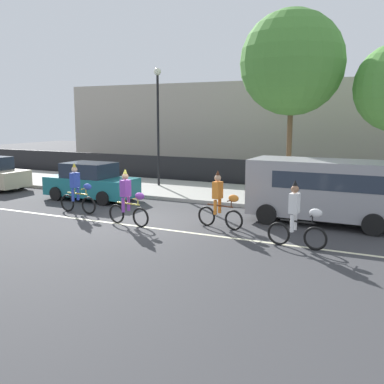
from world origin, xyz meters
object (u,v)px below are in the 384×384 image
object	(u,v)px
parade_cyclist_zebra	(298,218)
parked_car_teal	(91,182)
parade_cyclist_purple	(128,201)
parade_cyclist_orange	(220,203)
street_lamp_post	(158,109)
parked_van_grey	(327,187)
parade_cyclist_cobalt	(78,191)

from	to	relation	value
parade_cyclist_zebra	parked_car_teal	distance (m)	10.48
parade_cyclist_purple	parade_cyclist_orange	bearing A→B (deg)	19.29
parade_cyclist_orange	parade_cyclist_zebra	bearing A→B (deg)	-21.94
parade_cyclist_purple	street_lamp_post	xyz separation A→B (m)	(-3.15, 7.38, 3.15)
parade_cyclist_purple	parked_van_grey	xyz separation A→B (m)	(5.92, 3.21, 0.44)
parade_cyclist_purple	parked_van_grey	bearing A→B (deg)	28.51
street_lamp_post	parade_cyclist_zebra	bearing A→B (deg)	-40.13
parade_cyclist_orange	parked_car_teal	bearing A→B (deg)	162.56
parked_van_grey	parade_cyclist_cobalt	bearing A→B (deg)	-164.61
parade_cyclist_purple	street_lamp_post	bearing A→B (deg)	113.12
parade_cyclist_orange	street_lamp_post	bearing A→B (deg)	133.71
parade_cyclist_zebra	street_lamp_post	distance (m)	12.03
parked_van_grey	street_lamp_post	bearing A→B (deg)	155.34
parked_van_grey	parade_cyclist_zebra	bearing A→B (deg)	-93.30
parade_cyclist_orange	parked_van_grey	distance (m)	3.74
parade_cyclist_purple	street_lamp_post	distance (m)	8.62
parade_cyclist_orange	parade_cyclist_zebra	distance (m)	3.02
parade_cyclist_zebra	parked_car_teal	world-z (taller)	parade_cyclist_zebra
parade_cyclist_purple	parade_cyclist_orange	xyz separation A→B (m)	(2.92, 1.02, 0.00)
parade_cyclist_cobalt	parked_car_teal	world-z (taller)	parade_cyclist_cobalt
parade_cyclist_orange	street_lamp_post	size ratio (longest dim) A/B	0.33
parade_cyclist_orange	parade_cyclist_cobalt	bearing A→B (deg)	-177.78
parade_cyclist_zebra	parked_car_teal	bearing A→B (deg)	161.26
parade_cyclist_cobalt	parade_cyclist_zebra	size ratio (longest dim) A/B	1.00
parade_cyclist_orange	parked_van_grey	size ratio (longest dim) A/B	0.38
parked_van_grey	parade_cyclist_purple	bearing A→B (deg)	-151.49
street_lamp_post	parade_cyclist_purple	bearing A→B (deg)	-66.88
parade_cyclist_zebra	street_lamp_post	size ratio (longest dim) A/B	0.33
parked_car_teal	parade_cyclist_zebra	bearing A→B (deg)	-18.74
parked_car_teal	parade_cyclist_purple	bearing A→B (deg)	-37.85
parked_van_grey	parked_car_teal	bearing A→B (deg)	179.73
parade_cyclist_orange	parade_cyclist_zebra	size ratio (longest dim) A/B	1.00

